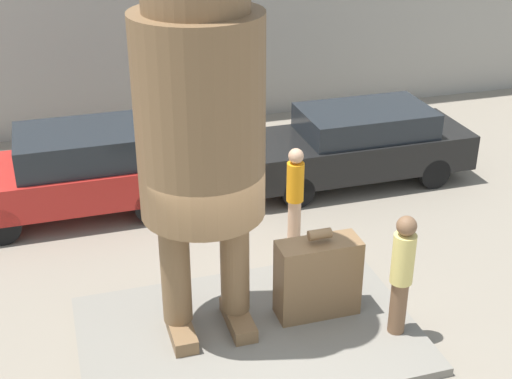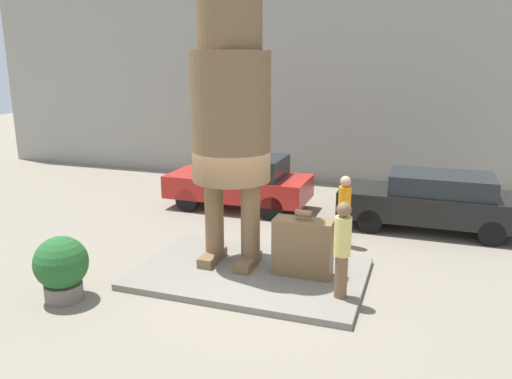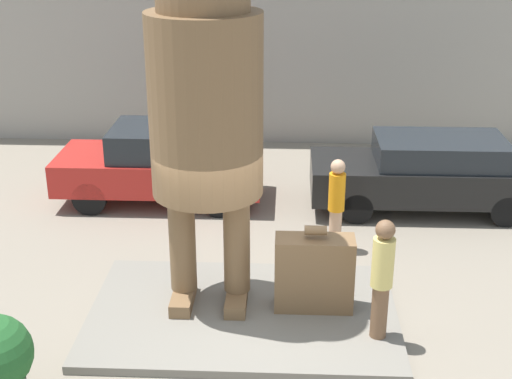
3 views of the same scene
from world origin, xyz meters
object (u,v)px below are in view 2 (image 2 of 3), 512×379
(planter_pot, at_px, (61,267))
(worker_hivis, at_px, (344,208))
(giant_suitcase, at_px, (303,247))
(tourist, at_px, (342,246))
(statue_figure, at_px, (231,98))
(parked_car_red, at_px, (240,181))
(parked_car_black, at_px, (433,200))

(planter_pot, relative_size, worker_hivis, 0.71)
(giant_suitcase, distance_m, tourist, 1.20)
(statue_figure, height_order, tourist, statue_figure)
(tourist, xyz_separation_m, parked_car_red, (-3.83, 5.03, -0.26))
(statue_figure, distance_m, giant_suitcase, 3.23)
(parked_car_red, relative_size, worker_hivis, 2.45)
(parked_car_red, height_order, planter_pot, parked_car_red)
(statue_figure, distance_m, parked_car_black, 6.21)
(giant_suitcase, xyz_separation_m, parked_car_red, (-2.95, 4.31, 0.13))
(giant_suitcase, height_order, tourist, tourist)
(planter_pot, bearing_deg, statue_figure, 45.14)
(parked_car_red, distance_m, parked_car_black, 5.35)
(parked_car_red, bearing_deg, parked_car_black, 177.73)
(tourist, height_order, worker_hivis, tourist)
(parked_car_black, bearing_deg, giant_suitcase, 59.70)
(parked_car_black, xyz_separation_m, worker_hivis, (-1.95, -1.90, 0.14))
(worker_hivis, bearing_deg, giant_suitcase, -101.45)
(tourist, relative_size, planter_pot, 1.47)
(parked_car_red, bearing_deg, planter_pot, 81.65)
(statue_figure, distance_m, planter_pot, 4.43)
(parked_car_black, bearing_deg, parked_car_red, -2.27)
(planter_pot, bearing_deg, parked_car_black, 45.08)
(statue_figure, height_order, worker_hivis, statue_figure)
(statue_figure, relative_size, parked_car_black, 1.28)
(parked_car_black, distance_m, planter_pot, 8.93)
(worker_hivis, bearing_deg, planter_pot, -134.59)
(statue_figure, bearing_deg, tourist, -19.72)
(parked_car_red, relative_size, planter_pot, 3.45)
(parked_car_black, height_order, planter_pot, parked_car_black)
(tourist, distance_m, worker_hivis, 2.95)
(statue_figure, bearing_deg, worker_hivis, 45.71)
(giant_suitcase, bearing_deg, parked_car_red, 124.45)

